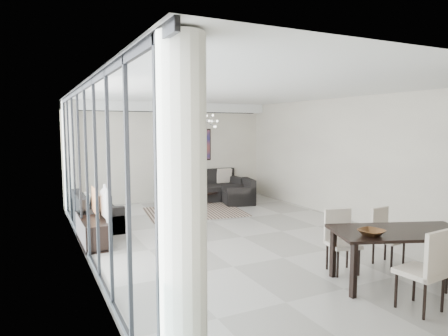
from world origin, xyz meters
TOP-DOWN VIEW (x-y plane):
  - room_shell at (0.46, 0.00)m, footprint 6.00×9.00m
  - window_wall at (-2.86, 0.00)m, footprint 0.37×8.95m
  - soffit at (0.00, 4.30)m, footprint 5.98×0.40m
  - painting at (0.50, 4.47)m, footprint 1.68×0.04m
  - chandelier at (0.30, 2.50)m, footprint 0.66×0.66m
  - rug at (0.03, 2.60)m, footprint 2.67×2.18m
  - coffee_table at (0.78, 3.78)m, footprint 0.88×0.88m
  - bowl_coffee at (0.76, 3.85)m, footprint 0.25×0.25m
  - sofa_main at (0.87, 4.08)m, footprint 2.45×1.00m
  - loveseat at (-2.55, 2.04)m, footprint 0.88×1.57m
  - armchair at (1.59, 3.04)m, footprint 0.98×1.01m
  - side_table at (-2.65, 2.95)m, footprint 0.40×0.40m
  - tv_console at (-2.76, 0.94)m, footprint 0.43×1.54m
  - television at (-2.60, 0.87)m, footprint 0.24×1.00m
  - dining_table at (0.81, -3.10)m, footprint 2.08×1.54m
  - dining_chair_sw at (0.38, -3.85)m, footprint 0.51×0.51m
  - dining_chair_nw at (0.44, -2.31)m, footprint 0.53×0.53m
  - dining_chair_ne at (1.31, -2.37)m, footprint 0.47×0.47m
  - bowl_dining at (0.23, -3.11)m, footprint 0.39×0.39m

SIDE VIEW (x-z plane):
  - rug at x=0.03m, z-range 0.00..0.01m
  - coffee_table at x=0.78m, z-range 0.02..0.33m
  - tv_console at x=-2.76m, z-range 0.00..0.48m
  - armchair at x=1.59m, z-range -0.11..0.61m
  - loveseat at x=-2.55m, z-range -0.13..0.66m
  - sofa_main at x=0.87m, z-range -0.14..0.75m
  - bowl_coffee at x=0.76m, z-range 0.31..0.37m
  - side_table at x=-2.65m, z-range 0.09..0.64m
  - dining_chair_ne at x=1.31m, z-range 0.07..0.97m
  - dining_chair_nw at x=0.44m, z-range 0.07..1.02m
  - dining_chair_sw at x=0.38m, z-range 0.08..1.10m
  - dining_table at x=0.81m, z-range 0.30..1.08m
  - television at x=-2.60m, z-range 0.48..1.05m
  - bowl_dining at x=0.23m, z-range 0.78..0.86m
  - room_shell at x=0.46m, z-range 0.00..2.90m
  - window_wall at x=-2.86m, z-range 0.02..2.92m
  - painting at x=0.50m, z-range 1.16..2.14m
  - chandelier at x=0.30m, z-range 2.00..2.71m
  - soffit at x=0.00m, z-range 2.64..2.90m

